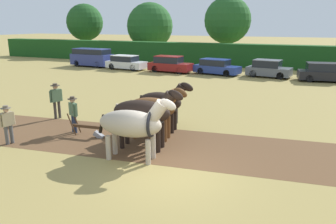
{
  "coord_description": "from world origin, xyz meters",
  "views": [
    {
      "loc": [
        3.72,
        -9.09,
        4.7
      ],
      "look_at": [
        -1.47,
        3.16,
        1.1
      ],
      "focal_mm": 35.0,
      "sensor_mm": 36.0,
      "label": 1
    }
  ],
  "objects_px": {
    "parked_car_center_left": "(170,64)",
    "parked_car_center_right": "(268,69)",
    "plow": "(90,130)",
    "parked_car_left": "(126,63)",
    "draft_horse_trail_right": "(162,102)",
    "draft_horse_trail_left": "(154,108)",
    "farmer_onlooker_left": "(7,122)",
    "parked_car_right": "(324,73)",
    "tree_far_left": "(85,22)",
    "parked_van": "(92,57)",
    "farmer_at_plow": "(73,112)",
    "draft_horse_lead_left": "(133,124)",
    "farmer_beside_team": "(175,103)",
    "tree_center_left": "(228,20)",
    "parked_car_center": "(216,67)",
    "farmer_onlooker_right": "(56,98)",
    "draft_horse_lead_right": "(144,112)",
    "tree_left": "(150,26)"
  },
  "relations": [
    {
      "from": "parked_car_center_left",
      "to": "parked_car_center_right",
      "type": "distance_m",
      "value": 9.44
    },
    {
      "from": "parked_car_left",
      "to": "parked_car_center_right",
      "type": "distance_m",
      "value": 14.5
    },
    {
      "from": "farmer_at_plow",
      "to": "tree_center_left",
      "type": "bearing_deg",
      "value": 28.19
    },
    {
      "from": "tree_far_left",
      "to": "parked_van",
      "type": "height_order",
      "value": "tree_far_left"
    },
    {
      "from": "parked_car_center_right",
      "to": "parked_van",
      "type": "bearing_deg",
      "value": -172.87
    },
    {
      "from": "draft_horse_lead_left",
      "to": "farmer_beside_team",
      "type": "xyz_separation_m",
      "value": [
        -0.31,
        4.73,
        -0.36
      ]
    },
    {
      "from": "plow",
      "to": "parked_car_left",
      "type": "height_order",
      "value": "parked_car_left"
    },
    {
      "from": "farmer_at_plow",
      "to": "farmer_onlooker_right",
      "type": "distance_m",
      "value": 2.7
    },
    {
      "from": "farmer_onlooker_left",
      "to": "farmer_onlooker_right",
      "type": "xyz_separation_m",
      "value": [
        -0.75,
        3.68,
        0.17
      ]
    },
    {
      "from": "parked_van",
      "to": "tree_left",
      "type": "bearing_deg",
      "value": 89.69
    },
    {
      "from": "parked_car_center_right",
      "to": "tree_far_left",
      "type": "bearing_deg",
      "value": 165.96
    },
    {
      "from": "plow",
      "to": "parked_car_center",
      "type": "distance_m",
      "value": 19.58
    },
    {
      "from": "farmer_onlooker_left",
      "to": "farmer_beside_team",
      "type": "bearing_deg",
      "value": 61.27
    },
    {
      "from": "draft_horse_trail_left",
      "to": "tree_far_left",
      "type": "bearing_deg",
      "value": 123.54
    },
    {
      "from": "tree_far_left",
      "to": "parked_van",
      "type": "distance_m",
      "value": 14.64
    },
    {
      "from": "tree_far_left",
      "to": "parked_car_center",
      "type": "relative_size",
      "value": 1.67
    },
    {
      "from": "draft_horse_lead_left",
      "to": "parked_car_left",
      "type": "bearing_deg",
      "value": 113.77
    },
    {
      "from": "draft_horse_trail_right",
      "to": "parked_van",
      "type": "distance_m",
      "value": 24.5
    },
    {
      "from": "tree_center_left",
      "to": "draft_horse_lead_right",
      "type": "height_order",
      "value": "tree_center_left"
    },
    {
      "from": "draft_horse_lead_left",
      "to": "parked_car_left",
      "type": "relative_size",
      "value": 0.67
    },
    {
      "from": "tree_center_left",
      "to": "parked_car_center_left",
      "type": "bearing_deg",
      "value": -103.72
    },
    {
      "from": "draft_horse_trail_right",
      "to": "parked_car_center_left",
      "type": "xyz_separation_m",
      "value": [
        -6.8,
        17.22,
        -0.55
      ]
    },
    {
      "from": "farmer_onlooker_right",
      "to": "parked_car_center_right",
      "type": "bearing_deg",
      "value": 85.14
    },
    {
      "from": "draft_horse_lead_left",
      "to": "farmer_onlooker_left",
      "type": "xyz_separation_m",
      "value": [
        -5.38,
        -0.58,
        -0.42
      ]
    },
    {
      "from": "plow",
      "to": "parked_van",
      "type": "xyz_separation_m",
      "value": [
        -14.18,
        19.99,
        0.72
      ]
    },
    {
      "from": "parked_car_center_right",
      "to": "plow",
      "type": "bearing_deg",
      "value": -96.83
    },
    {
      "from": "tree_center_left",
      "to": "draft_horse_lead_left",
      "type": "distance_m",
      "value": 32.97
    },
    {
      "from": "draft_horse_trail_right",
      "to": "farmer_onlooker_left",
      "type": "xyz_separation_m",
      "value": [
        -4.96,
        -4.0,
        -0.41
      ]
    },
    {
      "from": "draft_horse_lead_right",
      "to": "parked_car_right",
      "type": "relative_size",
      "value": 0.65
    },
    {
      "from": "draft_horse_lead_left",
      "to": "draft_horse_lead_right",
      "type": "bearing_deg",
      "value": 90.16
    },
    {
      "from": "parked_car_center_left",
      "to": "farmer_at_plow",
      "type": "bearing_deg",
      "value": -76.18
    },
    {
      "from": "draft_horse_trail_right",
      "to": "parked_van",
      "type": "height_order",
      "value": "draft_horse_trail_right"
    },
    {
      "from": "plow",
      "to": "parked_van",
      "type": "relative_size",
      "value": 0.33
    },
    {
      "from": "draft_horse_trail_left",
      "to": "farmer_onlooker_left",
      "type": "relative_size",
      "value": 1.7
    },
    {
      "from": "draft_horse_trail_left",
      "to": "farmer_at_plow",
      "type": "distance_m",
      "value": 3.69
    },
    {
      "from": "plow",
      "to": "parked_car_left",
      "type": "xyz_separation_m",
      "value": [
        -9.39,
        19.32,
        0.4
      ]
    },
    {
      "from": "farmer_beside_team",
      "to": "parked_car_center",
      "type": "xyz_separation_m",
      "value": [
        -2.23,
        16.22,
        -0.26
      ]
    },
    {
      "from": "farmer_onlooker_left",
      "to": "parked_car_right",
      "type": "distance_m",
      "value": 24.47
    },
    {
      "from": "farmer_beside_team",
      "to": "parked_car_center_left",
      "type": "xyz_separation_m",
      "value": [
        -6.9,
        15.91,
        -0.2
      ]
    },
    {
      "from": "parked_car_center_left",
      "to": "parked_car_center_right",
      "type": "height_order",
      "value": "parked_car_center_left"
    },
    {
      "from": "tree_far_left",
      "to": "tree_center_left",
      "type": "height_order",
      "value": "tree_center_left"
    },
    {
      "from": "farmer_beside_team",
      "to": "parked_van",
      "type": "bearing_deg",
      "value": 74.31
    },
    {
      "from": "tree_center_left",
      "to": "parked_car_center",
      "type": "relative_size",
      "value": 1.76
    },
    {
      "from": "tree_far_left",
      "to": "farmer_at_plow",
      "type": "height_order",
      "value": "tree_far_left"
    },
    {
      "from": "farmer_onlooker_left",
      "to": "draft_horse_lead_right",
      "type": "bearing_deg",
      "value": 33.09
    },
    {
      "from": "draft_horse_trail_left",
      "to": "parked_car_right",
      "type": "distance_m",
      "value": 19.7
    },
    {
      "from": "draft_horse_trail_left",
      "to": "draft_horse_lead_left",
      "type": "bearing_deg",
      "value": -89.93
    },
    {
      "from": "tree_center_left",
      "to": "parked_car_left",
      "type": "distance_m",
      "value": 14.86
    },
    {
      "from": "draft_horse_lead_right",
      "to": "parked_car_center",
      "type": "relative_size",
      "value": 0.64
    },
    {
      "from": "draft_horse_trail_left",
      "to": "parked_car_center_left",
      "type": "relative_size",
      "value": 0.61
    }
  ]
}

